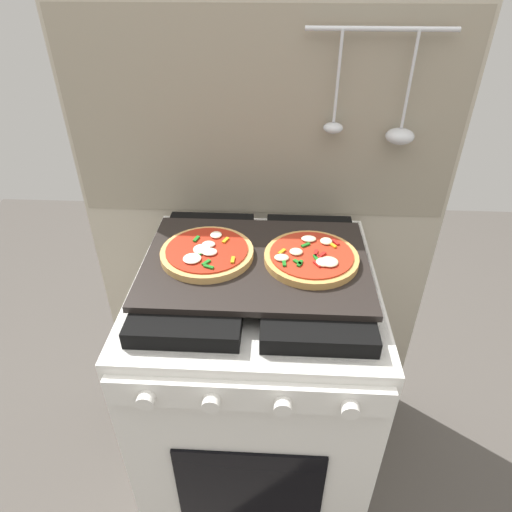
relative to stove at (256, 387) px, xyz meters
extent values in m
plane|color=#4C4742|center=(0.00, 0.00, -0.45)|extent=(4.00, 4.00, 0.00)
cube|color=#B2A893|center=(0.00, 0.34, 0.32)|extent=(1.10, 0.03, 1.55)
cube|color=gray|center=(0.00, 0.32, 0.70)|extent=(1.08, 0.00, 0.56)
cylinder|color=silver|center=(0.28, 0.30, 0.93)|extent=(0.36, 0.01, 0.01)
cylinder|color=silver|center=(0.19, 0.29, 0.82)|extent=(0.01, 0.01, 0.22)
ellipsoid|color=silver|center=(0.19, 0.29, 0.69)|extent=(0.05, 0.04, 0.03)
cylinder|color=silver|center=(0.37, 0.29, 0.81)|extent=(0.01, 0.01, 0.23)
ellipsoid|color=silver|center=(0.37, 0.29, 0.68)|extent=(0.08, 0.06, 0.04)
cube|color=white|center=(0.00, 0.00, -0.02)|extent=(0.60, 0.60, 0.86)
cube|color=black|center=(0.00, 0.00, 0.40)|extent=(0.59, 0.59, 0.01)
cube|color=black|center=(-0.14, 0.00, 0.43)|extent=(0.24, 0.51, 0.04)
cube|color=black|center=(0.14, 0.00, 0.43)|extent=(0.24, 0.51, 0.04)
cube|color=white|center=(0.00, -0.31, 0.35)|extent=(0.58, 0.02, 0.07)
cylinder|color=silver|center=(-0.20, -0.33, 0.35)|extent=(0.04, 0.02, 0.04)
cylinder|color=silver|center=(-0.07, -0.33, 0.35)|extent=(0.04, 0.02, 0.04)
cylinder|color=silver|center=(0.07, -0.33, 0.35)|extent=(0.04, 0.02, 0.04)
cylinder|color=silver|center=(0.20, -0.33, 0.35)|extent=(0.04, 0.02, 0.04)
cube|color=black|center=(0.00, -0.30, 0.00)|extent=(0.36, 0.01, 0.28)
cube|color=black|center=(0.00, 0.00, 0.46)|extent=(0.54, 0.38, 0.02)
cylinder|color=tan|center=(-0.12, 0.01, 0.47)|extent=(0.23, 0.23, 0.02)
cylinder|color=#AD2614|center=(-0.12, 0.01, 0.49)|extent=(0.20, 0.20, 0.00)
ellipsoid|color=#F4EACC|center=(-0.11, -0.01, 0.49)|extent=(0.04, 0.03, 0.01)
ellipsoid|color=#F4EACC|center=(-0.10, 0.07, 0.49)|extent=(0.03, 0.03, 0.01)
ellipsoid|color=#F4EACC|center=(-0.13, 0.00, 0.49)|extent=(0.04, 0.04, 0.01)
ellipsoid|color=#F4EACC|center=(-0.13, 0.00, 0.49)|extent=(0.03, 0.03, 0.01)
ellipsoid|color=#F4EACC|center=(-0.15, -0.04, 0.49)|extent=(0.04, 0.04, 0.01)
ellipsoid|color=#F4EACC|center=(-0.12, 0.02, 0.49)|extent=(0.03, 0.03, 0.01)
cube|color=#19721E|center=(-0.15, 0.05, 0.49)|extent=(0.01, 0.03, 0.00)
cube|color=#19721E|center=(-0.11, -0.05, 0.49)|extent=(0.02, 0.02, 0.00)
cube|color=#19721E|center=(-0.13, -0.01, 0.49)|extent=(0.01, 0.02, 0.00)
cube|color=gold|center=(-0.05, -0.04, 0.49)|extent=(0.01, 0.02, 0.00)
cube|color=gold|center=(-0.08, 0.05, 0.49)|extent=(0.02, 0.03, 0.00)
cube|color=#19721E|center=(-0.10, -0.07, 0.49)|extent=(0.03, 0.02, 0.00)
cube|color=red|center=(-0.13, -0.01, 0.49)|extent=(0.02, 0.02, 0.00)
cylinder|color=tan|center=(0.13, 0.00, 0.47)|extent=(0.23, 0.23, 0.02)
cylinder|color=#B72D19|center=(0.13, 0.00, 0.49)|extent=(0.20, 0.20, 0.00)
ellipsoid|color=beige|center=(0.10, 0.00, 0.49)|extent=(0.03, 0.03, 0.01)
ellipsoid|color=beige|center=(0.13, 0.06, 0.49)|extent=(0.04, 0.03, 0.01)
ellipsoid|color=beige|center=(0.16, -0.04, 0.49)|extent=(0.03, 0.03, 0.01)
ellipsoid|color=beige|center=(0.17, 0.05, 0.49)|extent=(0.03, 0.03, 0.01)
ellipsoid|color=beige|center=(0.06, -0.02, 0.49)|extent=(0.03, 0.03, 0.01)
ellipsoid|color=beige|center=(0.17, -0.04, 0.49)|extent=(0.04, 0.04, 0.01)
cube|color=#19721E|center=(0.14, -0.02, 0.49)|extent=(0.01, 0.03, 0.00)
cube|color=red|center=(0.16, -0.01, 0.49)|extent=(0.02, 0.02, 0.00)
cube|color=#19721E|center=(0.10, -0.04, 0.49)|extent=(0.02, 0.03, 0.00)
cube|color=#19721E|center=(0.12, 0.03, 0.49)|extent=(0.02, 0.02, 0.00)
cube|color=red|center=(0.15, -0.02, 0.49)|extent=(0.02, 0.02, 0.00)
cube|color=red|center=(0.19, 0.05, 0.49)|extent=(0.02, 0.02, 0.00)
cube|color=gold|center=(0.18, 0.04, 0.49)|extent=(0.02, 0.02, 0.00)
cube|color=#19721E|center=(0.07, -0.04, 0.49)|extent=(0.01, 0.02, 0.00)
cube|color=gold|center=(0.06, 0.00, 0.49)|extent=(0.02, 0.02, 0.00)
cube|color=red|center=(0.14, -0.04, 0.49)|extent=(0.02, 0.02, 0.00)
cube|color=#19721E|center=(0.10, -0.04, 0.49)|extent=(0.02, 0.02, 0.00)
cube|color=red|center=(0.14, 0.00, 0.49)|extent=(0.01, 0.03, 0.00)
camera|label=1|loc=(0.05, -0.88, 1.08)|focal=31.29mm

